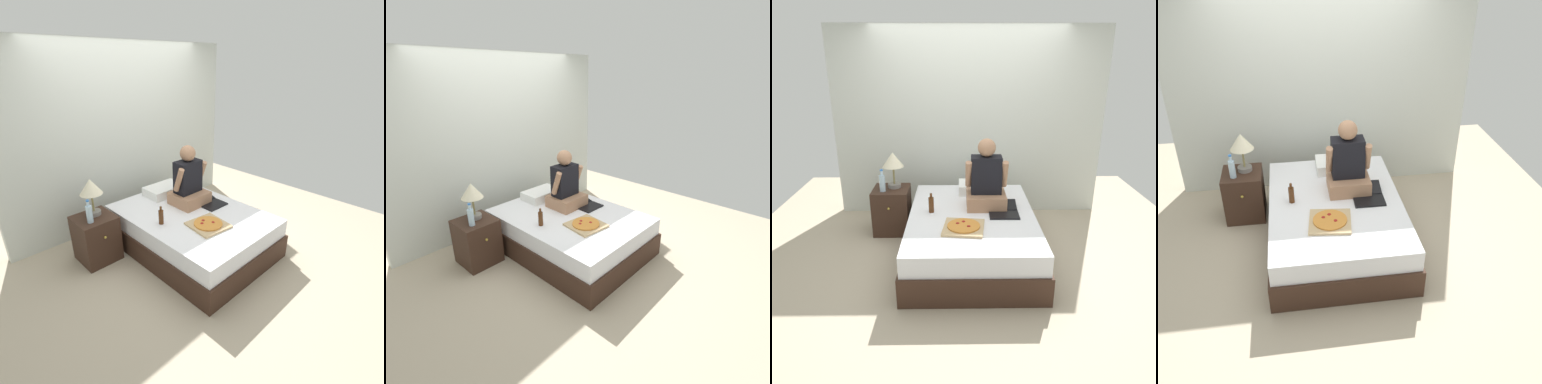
% 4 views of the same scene
% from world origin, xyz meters
% --- Properties ---
extents(ground_plane, '(5.62, 5.62, 0.00)m').
position_xyz_m(ground_plane, '(0.00, 0.00, 0.00)').
color(ground_plane, tan).
extents(wall_back, '(3.62, 0.12, 2.50)m').
position_xyz_m(wall_back, '(0.00, 1.32, 1.25)').
color(wall_back, silver).
rests_on(wall_back, ground).
extents(bed, '(1.40, 1.93, 0.51)m').
position_xyz_m(bed, '(0.00, 0.00, 0.25)').
color(bed, '#382319').
rests_on(bed, ground).
extents(nightstand_left, '(0.44, 0.47, 0.57)m').
position_xyz_m(nightstand_left, '(-0.99, 0.63, 0.29)').
color(nightstand_left, '#382319').
rests_on(nightstand_left, ground).
extents(lamp_on_left_nightstand, '(0.26, 0.26, 0.45)m').
position_xyz_m(lamp_on_left_nightstand, '(-0.95, 0.68, 0.90)').
color(lamp_on_left_nightstand, gray).
rests_on(lamp_on_left_nightstand, nightstand_left).
extents(water_bottle, '(0.07, 0.07, 0.28)m').
position_xyz_m(water_bottle, '(-1.07, 0.54, 0.68)').
color(water_bottle, silver).
rests_on(water_bottle, nightstand_left).
extents(pillow, '(0.52, 0.34, 0.12)m').
position_xyz_m(pillow, '(0.12, 0.68, 0.57)').
color(pillow, white).
rests_on(pillow, bed).
extents(person_seated, '(0.47, 0.40, 0.78)m').
position_xyz_m(person_seated, '(0.17, 0.23, 0.79)').
color(person_seated, '#A37556').
rests_on(person_seated, bed).
extents(laptop, '(0.32, 0.42, 0.07)m').
position_xyz_m(laptop, '(0.35, 0.01, 0.53)').
color(laptop, black).
rests_on(laptop, bed).
extents(pizza_box, '(0.44, 0.44, 0.05)m').
position_xyz_m(pizza_box, '(-0.10, -0.37, 0.52)').
color(pizza_box, tan).
rests_on(pizza_box, bed).
extents(beer_bottle_on_bed, '(0.06, 0.06, 0.22)m').
position_xyz_m(beer_bottle_on_bed, '(-0.45, 0.05, 0.60)').
color(beer_bottle_on_bed, '#4C2811').
rests_on(beer_bottle_on_bed, bed).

